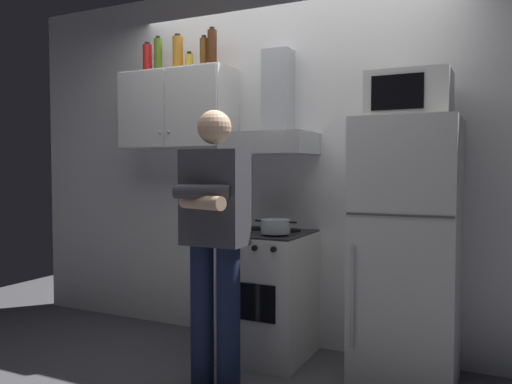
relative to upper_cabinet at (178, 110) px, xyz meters
name	(u,v)px	position (x,y,z in m)	size (l,w,h in m)	color
ground_plane	(256,369)	(0.85, -0.37, -1.75)	(7.00, 7.00, 0.00)	#4C4C51
back_wall_tiled	(291,162)	(0.85, 0.23, -0.40)	(4.80, 0.10, 2.70)	white
upper_cabinet	(178,110)	(0.00, 0.00, 0.00)	(0.90, 0.37, 0.60)	silver
stove_oven	(265,294)	(0.80, -0.13, -1.32)	(0.60, 0.62, 0.87)	white
range_hood	(273,126)	(0.80, 0.00, -0.15)	(0.60, 0.44, 0.75)	#B7BABF
refrigerator	(407,251)	(1.75, -0.12, -0.95)	(0.60, 0.62, 1.60)	silver
microwave	(409,96)	(1.75, -0.11, -0.01)	(0.48, 0.37, 0.28)	silver
person_standing	(214,237)	(0.75, -0.73, -0.85)	(0.38, 0.33, 1.64)	#192342
cooking_pot	(276,226)	(0.93, -0.24, -0.83)	(0.29, 0.19, 0.09)	#B7BABF
bottle_rum_dark	(212,48)	(0.32, -0.01, 0.44)	(0.07, 0.07, 0.29)	#47230F
bottle_soda_red	(147,59)	(-0.28, -0.01, 0.42)	(0.07, 0.07, 0.24)	red
bottle_liquor_amber	(178,53)	(0.01, -0.01, 0.43)	(0.08, 0.08, 0.28)	#B7721E
bottle_beer_brown	(204,53)	(0.24, 0.00, 0.41)	(0.06, 0.06, 0.24)	brown
bottle_olive_oil	(158,55)	(-0.16, -0.02, 0.43)	(0.06, 0.06, 0.28)	#4C6B19
bottle_spice_jar	(189,61)	(0.12, -0.02, 0.36)	(0.06, 0.06, 0.13)	gold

